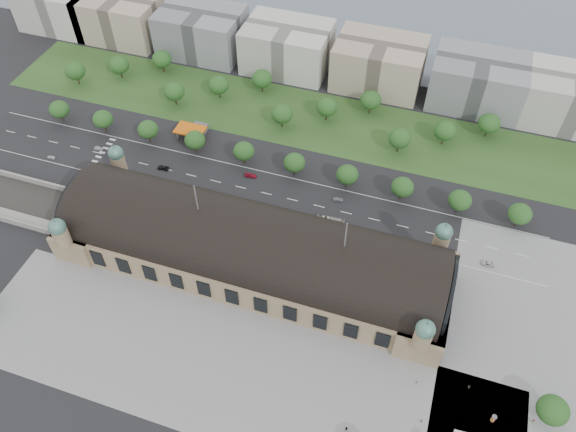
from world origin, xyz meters
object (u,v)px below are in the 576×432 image
(traffic_car_2, at_px, (163,168))
(petrol_station, at_px, (196,129))
(traffic_car_1, at_px, (99,148))
(traffic_car_6, at_px, (487,263))
(parked_car_0, at_px, (114,178))
(traffic_car_5, at_px, (338,200))
(bus_mid, at_px, (300,219))
(bus_west, at_px, (231,202))
(traffic_car_3, at_px, (251,175))
(pedestrian_4, at_px, (346,429))
(parked_car_2, at_px, (167,191))
(traffic_car_0, at_px, (51,157))
(parked_car_3, at_px, (190,204))
(pedestrian_1, at_px, (422,421))
(parked_car_1, at_px, (104,183))
(parked_car_4, at_px, (203,205))
(bus_east, at_px, (330,221))
(pedestrian_0, at_px, (417,383))
(parked_car_5, at_px, (161,197))
(pedestrian_2, at_px, (469,387))
(parked_car_6, at_px, (232,211))
(pedestrian_5, at_px, (533,421))
(advertising_column, at_px, (493,418))
(traffic_car_4, at_px, (296,213))

(traffic_car_2, bearing_deg, petrol_station, 167.67)
(traffic_car_2, bearing_deg, traffic_car_1, -98.19)
(traffic_car_6, relative_size, parked_car_0, 1.15)
(traffic_car_5, xyz_separation_m, bus_mid, (-12.08, -16.65, 0.90))
(bus_west, bearing_deg, petrol_station, 43.39)
(traffic_car_2, relative_size, traffic_car_3, 0.98)
(pedestrian_4, bearing_deg, traffic_car_3, -102.42)
(traffic_car_5, height_order, parked_car_2, parked_car_2)
(traffic_car_0, xyz_separation_m, parked_car_3, (73.57, -6.97, 0.14))
(pedestrian_1, bearing_deg, petrol_station, 75.68)
(parked_car_3, relative_size, pedestrian_4, 2.44)
(parked_car_0, distance_m, parked_car_1, 4.83)
(traffic_car_2, distance_m, parked_car_0, 21.91)
(parked_car_4, distance_m, bus_east, 54.76)
(parked_car_4, bearing_deg, parked_car_0, -113.60)
(pedestrian_0, bearing_deg, traffic_car_0, 140.98)
(parked_car_5, xyz_separation_m, pedestrian_2, (135.94, -45.85, 0.29))
(traffic_car_1, relative_size, parked_car_0, 0.95)
(traffic_car_3, relative_size, parked_car_6, 1.16)
(parked_car_2, relative_size, pedestrian_5, 2.70)
(traffic_car_6, bearing_deg, petrol_station, -106.21)
(bus_mid, relative_size, advertising_column, 3.82)
(parked_car_2, height_order, parked_car_5, parked_car_2)
(traffic_car_2, xyz_separation_m, parked_car_3, (21.12, -16.86, 0.06))
(pedestrian_0, bearing_deg, parked_car_4, 131.47)
(parked_car_5, bearing_deg, parked_car_1, -121.90)
(bus_mid, bearing_deg, traffic_car_5, -34.58)
(traffic_car_0, height_order, traffic_car_1, traffic_car_1)
(traffic_car_5, bearing_deg, traffic_car_1, 83.98)
(parked_car_2, bearing_deg, pedestrian_2, 40.12)
(advertising_column, xyz_separation_m, pedestrian_5, (12.12, 3.34, -0.64))
(traffic_car_4, xyz_separation_m, pedestrian_0, (61.10, -59.30, 0.02))
(parked_car_5, distance_m, pedestrian_4, 124.08)
(traffic_car_1, bearing_deg, parked_car_0, -136.86)
(petrol_station, xyz_separation_m, pedestrian_5, (160.16, -95.50, -2.02))
(bus_west, height_order, pedestrian_1, bus_west)
(parked_car_4, bearing_deg, pedestrian_1, 38.22)
(traffic_car_6, height_order, pedestrian_4, pedestrian_4)
(parked_car_2, bearing_deg, parked_car_3, 42.99)
(traffic_car_1, xyz_separation_m, traffic_car_3, (74.29, 5.48, 0.10))
(traffic_car_5, height_order, advertising_column, advertising_column)
(pedestrian_4, bearing_deg, traffic_car_5, -121.44)
(traffic_car_1, xyz_separation_m, pedestrian_2, (178.27, -65.05, 0.30))
(pedestrian_4, bearing_deg, parked_car_6, -95.07)
(parked_car_6, height_order, advertising_column, advertising_column)
(traffic_car_0, distance_m, traffic_car_2, 53.37)
(traffic_car_3, distance_m, parked_car_2, 37.43)
(traffic_car_0, bearing_deg, pedestrian_5, 72.10)
(traffic_car_5, height_order, traffic_car_6, traffic_car_5)
(pedestrian_1, bearing_deg, parked_car_6, 80.43)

